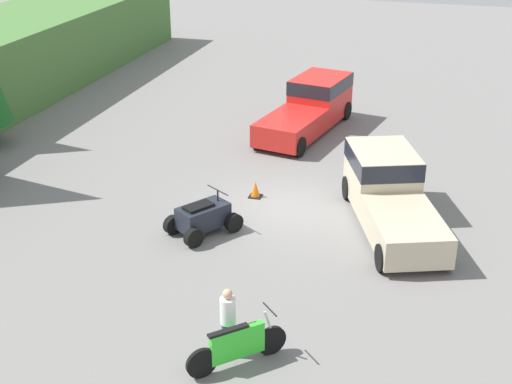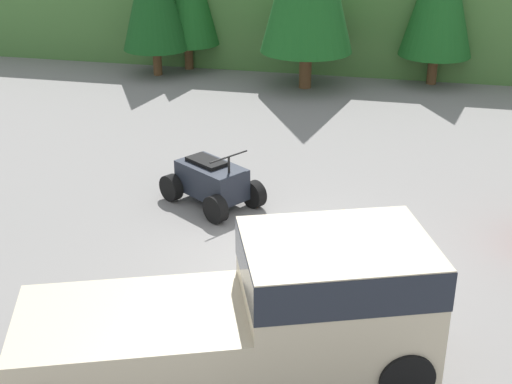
# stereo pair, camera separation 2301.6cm
# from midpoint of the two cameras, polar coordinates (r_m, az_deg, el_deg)

# --- Properties ---
(ground_plane) EXTENTS (80.00, 80.00, 0.00)m
(ground_plane) POSITION_cam_midpoint_polar(r_m,az_deg,el_deg) (14.81, 51.33, -20.32)
(ground_plane) COLOR slate
(hillside_backdrop) EXTENTS (44.00, 6.00, 3.43)m
(hillside_backdrop) POSITION_cam_midpoint_polar(r_m,az_deg,el_deg) (26.61, 32.97, 6.09)
(hillside_backdrop) COLOR #477538
(hillside_backdrop) RESTS_ON ground_plane
(pickup_truck_second) EXTENTS (5.97, 3.83, 1.99)m
(pickup_truck_second) POSITION_cam_midpoint_polar(r_m,az_deg,el_deg) (12.70, 61.83, -25.60)
(pickup_truck_second) COLOR beige
(pickup_truck_second) RESTS_ON ground_plane
(quad_atv) EXTENTS (2.42, 2.21, 1.25)m
(quad_atv) POSITION_cam_midpoint_polar(r_m,az_deg,el_deg) (14.44, 39.90, -14.78)
(quad_atv) COLOR black
(quad_atv) RESTS_ON ground_plane
(traffic_cone) EXTENTS (0.42, 0.42, 0.55)m
(traffic_cone) POSITION_cam_midpoint_polar(r_m,az_deg,el_deg) (15.67, 50.61, -16.63)
(traffic_cone) COLOR black
(traffic_cone) RESTS_ON ground_plane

